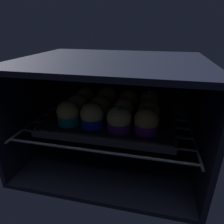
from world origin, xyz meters
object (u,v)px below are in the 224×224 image
at_px(muffin_row0_col1, 92,116).
at_px(muffin_row0_col3, 146,121).
at_px(baking_tray, 112,118).
at_px(muffin_row1_col0, 78,106).
at_px(muffin_row1_col1, 100,107).
at_px(muffin_row2_col0, 85,98).
at_px(muffin_row0_col2, 119,120).
at_px(muffin_row2_col2, 128,101).
at_px(muffin_row1_col2, 124,110).
at_px(muffin_row2_col1, 107,98).
at_px(muffin_row1_col3, 149,112).
at_px(muffin_row0_col0, 68,114).
at_px(muffin_row2_col3, 149,102).

relative_size(muffin_row0_col1, muffin_row0_col3, 0.99).
xyz_separation_m(baking_tray, muffin_row0_col1, (-0.05, -0.08, 0.04)).
xyz_separation_m(muffin_row1_col0, muffin_row1_col1, (0.08, 0.00, 0.00)).
height_order(muffin_row0_col1, muffin_row2_col0, muffin_row0_col1).
bearing_deg(muffin_row1_col0, muffin_row2_col0, 90.81).
xyz_separation_m(muffin_row0_col2, muffin_row2_col2, (0.00, 0.17, -0.00)).
height_order(muffin_row1_col2, muffin_row2_col2, muffin_row2_col2).
relative_size(muffin_row0_col2, muffin_row2_col1, 0.94).
relative_size(muffin_row0_col1, muffin_row1_col0, 1.08).
bearing_deg(muffin_row0_col1, muffin_row1_col2, 43.54).
height_order(muffin_row1_col3, muffin_row2_col1, muffin_row2_col1).
bearing_deg(muffin_row1_col1, muffin_row1_col3, -0.85).
relative_size(muffin_row0_col0, muffin_row2_col3, 1.00).
bearing_deg(muffin_row0_col3, muffin_row1_col3, 88.44).
height_order(baking_tray, muffin_row1_col1, muffin_row1_col1).
bearing_deg(muffin_row1_col2, muffin_row0_col2, -89.48).
distance_m(muffin_row0_col0, muffin_row0_col2, 0.17).
height_order(muffin_row1_col0, muffin_row1_col2, muffin_row1_col0).
distance_m(muffin_row2_col2, muffin_row2_col3, 0.08).
bearing_deg(muffin_row2_col1, muffin_row0_col3, -45.46).
bearing_deg(muffin_row0_col1, muffin_row1_col3, 25.31).
bearing_deg(muffin_row2_col3, baking_tray, -145.15).
distance_m(muffin_row0_col0, muffin_row2_col2, 0.24).
relative_size(baking_tray, muffin_row2_col0, 5.68).
distance_m(muffin_row0_col3, muffin_row1_col2, 0.12).
xyz_separation_m(muffin_row1_col2, muffin_row1_col3, (0.09, -0.00, 0.00)).
bearing_deg(muffin_row2_col2, muffin_row2_col0, -177.95).
relative_size(muffin_row0_col3, muffin_row2_col0, 1.09).
bearing_deg(muffin_row1_col1, muffin_row2_col1, 88.07).
bearing_deg(muffin_row0_col3, muffin_row2_col3, 90.66).
bearing_deg(muffin_row0_col1, muffin_row1_col1, 88.18).
height_order(muffin_row1_col2, muffin_row2_col0, muffin_row2_col0).
distance_m(baking_tray, muffin_row2_col2, 0.11).
height_order(baking_tray, muffin_row0_col1, muffin_row0_col1).
bearing_deg(muffin_row2_col1, muffin_row1_col0, -134.04).
distance_m(muffin_row2_col1, muffin_row2_col3, 0.16).
distance_m(muffin_row1_col2, muffin_row2_col0, 0.19).
xyz_separation_m(muffin_row1_col2, muffin_row2_col1, (-0.08, 0.09, 0.01)).
bearing_deg(muffin_row0_col3, muffin_row1_col0, 162.69).
relative_size(baking_tray, muffin_row0_col1, 5.29).
bearing_deg(baking_tray, muffin_row2_col2, 62.76).
xyz_separation_m(baking_tray, muffin_row0_col3, (0.12, -0.08, 0.04)).
distance_m(muffin_row1_col1, muffin_row2_col1, 0.09).
relative_size(baking_tray, muffin_row0_col3, 5.24).
bearing_deg(muffin_row1_col2, muffin_row1_col0, -179.11).
height_order(muffin_row0_col2, muffin_row2_col0, muffin_row0_col2).
xyz_separation_m(muffin_row1_col1, muffin_row2_col1, (0.00, 0.09, 0.01)).
distance_m(muffin_row0_col1, muffin_row1_col0, 0.11).
distance_m(muffin_row0_col0, muffin_row2_col3, 0.30).
relative_size(baking_tray, muffin_row1_col3, 5.36).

